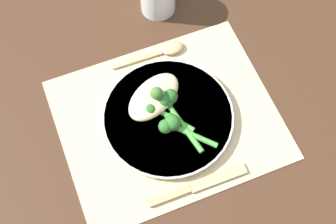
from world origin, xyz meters
TOP-DOWN VIEW (x-y plane):
  - ground_plane at (0.00, 0.00)m, footprint 3.00×3.00m
  - placemat at (0.00, 0.00)m, footprint 0.42×0.34m
  - plate at (0.00, 0.00)m, footprint 0.25×0.25m
  - chicken_fillet at (0.01, -0.04)m, footprint 0.14×0.12m
  - pesto_dollop_primary at (0.01, -0.04)m, footprint 0.02×0.02m
  - broccoli_stalk_left at (0.02, -0.01)m, footprint 0.08×0.09m
  - broccoli_stalk_rear at (-0.01, -0.02)m, footprint 0.05×0.14m
  - broccoli_stalk_right at (0.00, 0.03)m, footprint 0.09×0.10m
  - knife at (0.00, 0.15)m, footprint 0.19×0.02m
  - spoon at (-0.05, -0.15)m, footprint 0.16×0.04m

SIDE VIEW (x-z plane):
  - ground_plane at x=0.00m, z-range 0.00..0.00m
  - placemat at x=0.00m, z-range 0.00..0.00m
  - knife at x=0.00m, z-range 0.00..0.01m
  - spoon at x=-0.05m, z-range 0.00..0.02m
  - plate at x=0.00m, z-range 0.01..0.02m
  - broccoli_stalk_left at x=0.02m, z-range 0.02..0.04m
  - broccoli_stalk_right at x=0.00m, z-range 0.02..0.05m
  - broccoli_stalk_rear at x=-0.01m, z-range 0.02..0.05m
  - chicken_fillet at x=0.01m, z-range 0.02..0.05m
  - pesto_dollop_primary at x=0.01m, z-range 0.04..0.07m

